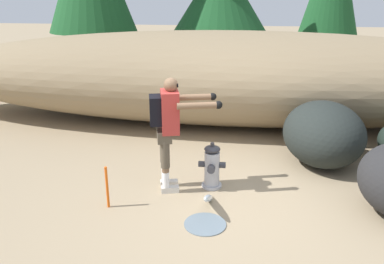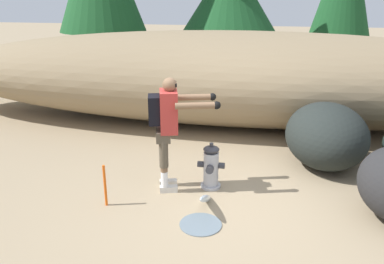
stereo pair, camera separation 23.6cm
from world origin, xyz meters
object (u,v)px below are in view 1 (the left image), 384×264
object	(u,v)px
boulder_large	(323,134)
survey_stake	(107,187)
fire_hydrant	(212,167)
utility_worker	(170,122)

from	to	relation	value
boulder_large	survey_stake	distance (m)	3.63
fire_hydrant	utility_worker	size ratio (longest dim) A/B	0.42
fire_hydrant	survey_stake	world-z (taller)	fire_hydrant
fire_hydrant	utility_worker	distance (m)	0.96
utility_worker	survey_stake	distance (m)	1.24
boulder_large	utility_worker	bearing A→B (deg)	-152.79
fire_hydrant	boulder_large	bearing A→B (deg)	31.13
survey_stake	boulder_large	bearing A→B (deg)	30.50
fire_hydrant	survey_stake	xyz separation A→B (m)	(-1.35, -0.77, -0.02)
fire_hydrant	survey_stake	size ratio (longest dim) A/B	1.18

